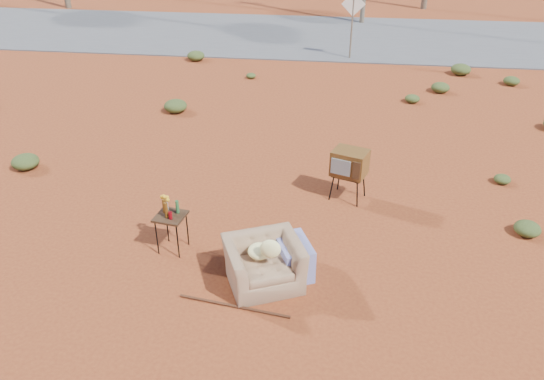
# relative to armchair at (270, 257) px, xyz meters

# --- Properties ---
(ground) EXTENTS (140.00, 140.00, 0.00)m
(ground) POSITION_rel_armchair_xyz_m (-0.34, -0.05, -0.44)
(ground) COLOR brown
(ground) RESTS_ON ground
(highway) EXTENTS (140.00, 7.00, 0.04)m
(highway) POSITION_rel_armchair_xyz_m (-0.34, 14.95, -0.42)
(highway) COLOR #565659
(highway) RESTS_ON ground
(armchair) EXTENTS (1.40, 1.24, 0.94)m
(armchair) POSITION_rel_armchair_xyz_m (0.00, 0.00, 0.00)
(armchair) COLOR #8B684C
(armchair) RESTS_ON ground
(tv_unit) EXTENTS (0.74, 0.67, 0.99)m
(tv_unit) POSITION_rel_armchair_xyz_m (1.14, 2.58, 0.29)
(tv_unit) COLOR black
(tv_unit) RESTS_ON ground
(side_table) EXTENTS (0.52, 0.52, 0.92)m
(side_table) POSITION_rel_armchair_xyz_m (-1.68, 0.61, 0.23)
(side_table) COLOR #321E12
(side_table) RESTS_ON ground
(rusty_bar) EXTENTS (1.62, 0.28, 0.04)m
(rusty_bar) POSITION_rel_armchair_xyz_m (-0.42, -0.65, -0.42)
(rusty_bar) COLOR #4E2615
(rusty_bar) RESTS_ON ground
(road_sign) EXTENTS (0.78, 0.06, 2.19)m
(road_sign) POSITION_rel_armchair_xyz_m (1.16, 11.95, 1.06)
(road_sign) COLOR brown
(road_sign) RESTS_ON ground
(scrub_patch) EXTENTS (17.49, 8.07, 0.33)m
(scrub_patch) POSITION_rel_armchair_xyz_m (-1.16, 4.36, -0.30)
(scrub_patch) COLOR #3E4C21
(scrub_patch) RESTS_ON ground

